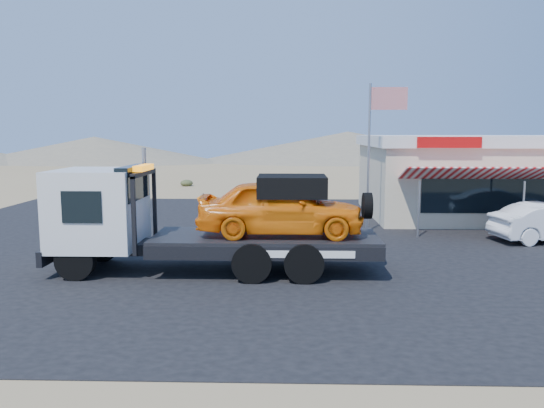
% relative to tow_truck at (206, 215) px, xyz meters
% --- Properties ---
extents(ground, '(120.00, 120.00, 0.00)m').
position_rel_tow_truck_xyz_m(ground, '(0.96, 1.98, -1.68)').
color(ground, '#957E55').
rests_on(ground, ground).
extents(asphalt_lot, '(32.00, 24.00, 0.02)m').
position_rel_tow_truck_xyz_m(asphalt_lot, '(2.96, 4.98, -1.67)').
color(asphalt_lot, black).
rests_on(asphalt_lot, ground).
extents(tow_truck, '(9.35, 2.77, 3.12)m').
position_rel_tow_truck_xyz_m(tow_truck, '(0.00, 0.00, 0.00)').
color(tow_truck, black).
rests_on(tow_truck, asphalt_lot).
extents(jerky_store, '(10.40, 9.97, 3.90)m').
position_rel_tow_truck_xyz_m(jerky_store, '(11.46, 10.95, 0.31)').
color(jerky_store, beige).
rests_on(jerky_store, asphalt_lot).
extents(flagpole, '(1.55, 0.10, 6.00)m').
position_rel_tow_truck_xyz_m(flagpole, '(5.90, 6.48, 2.08)').
color(flagpole, '#99999E').
rests_on(flagpole, asphalt_lot).
extents(distant_hills, '(126.00, 48.00, 4.20)m').
position_rel_tow_truck_xyz_m(distant_hills, '(-8.81, 57.12, 0.21)').
color(distant_hills, '#726B59').
rests_on(distant_hills, ground).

